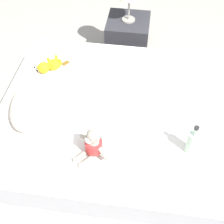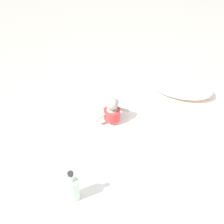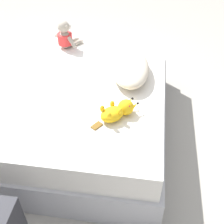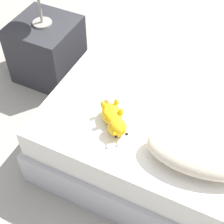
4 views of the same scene
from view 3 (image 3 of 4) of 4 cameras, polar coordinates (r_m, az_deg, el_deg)
name	(u,v)px [view 3 (image 3 of 4)]	position (r m, az deg, el deg)	size (l,w,h in m)	color
ground_plane	(42,125)	(2.48, -13.60, -2.44)	(16.00, 16.00, 0.00)	#9E998E
bed	(38,104)	(2.33, -14.44, 1.56)	(1.57, 1.97, 0.45)	#B2B2B7
pillow	(129,66)	(2.15, 3.41, 9.03)	(0.59, 0.36, 0.14)	beige
plush_monkey	(66,37)	(2.52, -9.06, 14.44)	(0.25, 0.26, 0.24)	#9E9384
plush_yellow_creature	(118,111)	(1.77, 1.17, 0.21)	(0.26, 0.28, 0.10)	yellow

